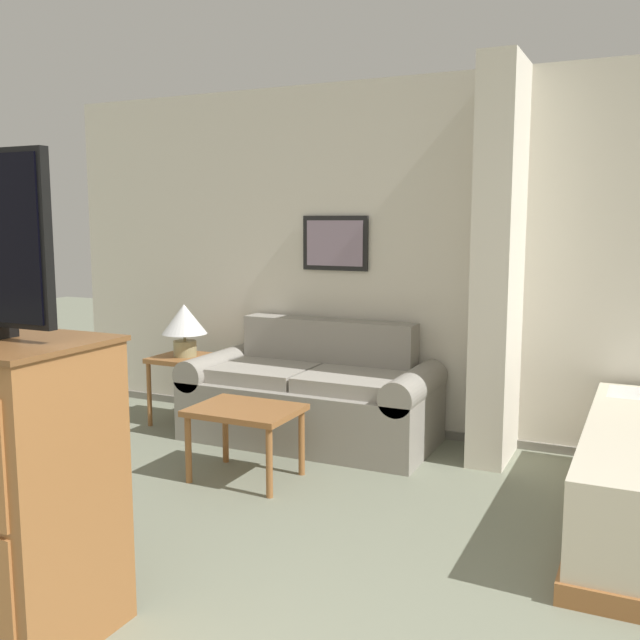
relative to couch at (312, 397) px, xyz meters
The scene contains 6 objects.
wall_back 1.52m from the couch, 24.73° to the left, with size 6.98×0.16×2.60m.
wall_partition_pillar 1.62m from the couch, ahead, with size 0.24×0.57×2.60m.
couch is the anchor object (origin of this frame).
coffee_table 0.91m from the couch, 91.00° to the right, with size 0.64×0.49×0.45m.
side_table 1.09m from the couch, behind, with size 0.46×0.46×0.53m.
table_lamp 1.19m from the couch, behind, with size 0.35×0.35×0.41m.
Camera 1 is at (1.15, -1.20, 1.59)m, focal length 40.00 mm.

